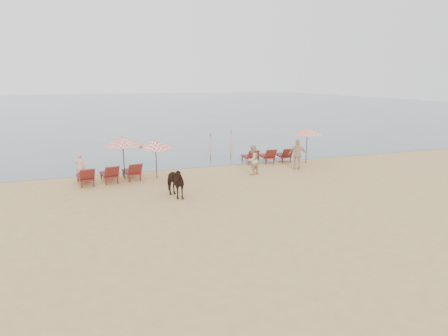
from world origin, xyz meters
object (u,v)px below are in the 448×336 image
object	(u,v)px
umbrella_closed_right	(231,141)
beachgoer_left	(80,167)
lounger_cluster_right	(267,156)
umbrella_open_left_b	(155,144)
umbrella_closed_left	(210,144)
cow	(173,182)
beachgoer_right_a	(253,160)
beachgoer_right_b	(298,155)
lounger_cluster_left	(110,174)
umbrella_open_right	(307,131)
umbrella_open_left_a	(123,141)

from	to	relation	value
umbrella_closed_right	beachgoer_left	bearing A→B (deg)	-164.83
lounger_cluster_right	umbrella_open_left_b	world-z (taller)	umbrella_open_left_b
umbrella_closed_left	beachgoer_left	distance (m)	8.77
umbrella_open_left_b	beachgoer_left	bearing A→B (deg)	165.42
cow	beachgoer_right_a	distance (m)	6.10
beachgoer_right_b	lounger_cluster_right	bearing A→B (deg)	-48.44
lounger_cluster_left	lounger_cluster_right	distance (m)	10.63
umbrella_open_right	beachgoer_right_a	distance (m)	5.19
umbrella_open_left_a	umbrella_open_left_b	bearing A→B (deg)	-10.70
umbrella_open_right	lounger_cluster_right	bearing A→B (deg)	157.72
umbrella_open_left_b	umbrella_closed_right	world-z (taller)	umbrella_open_left_b
lounger_cluster_right	beachgoer_left	xyz separation A→B (m)	(-12.00, -0.85, 0.30)
lounger_cluster_left	beachgoer_right_a	size ratio (longest dim) A/B	1.98
cow	umbrella_open_left_a	bearing A→B (deg)	98.62
lounger_cluster_left	cow	world-z (taller)	cow
lounger_cluster_left	beachgoer_left	size ratio (longest dim) A/B	2.27
lounger_cluster_right	umbrella_open_left_a	bearing A→B (deg)	-167.26
umbrella_open_left_b	cow	world-z (taller)	umbrella_open_left_b
umbrella_open_left_b	umbrella_closed_right	bearing A→B (deg)	30.27
umbrella_open_left_b	umbrella_closed_left	size ratio (longest dim) A/B	1.18
lounger_cluster_left	beachgoer_left	world-z (taller)	beachgoer_left
lounger_cluster_right	beachgoer_right_a	size ratio (longest dim) A/B	1.84
lounger_cluster_left	umbrella_open_left_a	size ratio (longest dim) A/B	1.45
umbrella_open_left_a	umbrella_closed_left	xyz separation A→B (m)	(6.05, 3.09, -0.98)
lounger_cluster_right	beachgoer_right_a	xyz separation A→B (m)	(-2.30, -2.77, 0.41)
beachgoer_left	umbrella_closed_left	bearing A→B (deg)	-148.65
umbrella_closed_left	umbrella_open_left_a	bearing A→B (deg)	-152.97
umbrella_open_left_b	umbrella_closed_left	bearing A→B (deg)	36.94
beachgoer_left	beachgoer_right_a	xyz separation A→B (m)	(9.70, -1.92, 0.11)
lounger_cluster_right	umbrella_closed_right	distance (m)	2.85
umbrella_open_right	cow	world-z (taller)	umbrella_open_right
lounger_cluster_left	umbrella_open_left_b	size ratio (longest dim) A/B	1.52
cow	lounger_cluster_right	bearing A→B (deg)	19.89
umbrella_open_left_b	cow	size ratio (longest dim) A/B	1.31
umbrella_closed_left	beachgoer_left	xyz separation A→B (m)	(-8.41, -2.47, -0.44)
umbrella_open_right	beachgoer_left	xyz separation A→B (m)	(-14.41, 0.18, -1.42)
lounger_cluster_left	umbrella_closed_right	bearing A→B (deg)	14.30
umbrella_closed_right	beachgoer_right_a	xyz separation A→B (m)	(-0.29, -4.63, -0.40)
lounger_cluster_right	umbrella_open_right	xyz separation A→B (m)	(2.41, -1.03, 1.71)
umbrella_open_left_b	beachgoer_left	size ratio (longest dim) A/B	1.49
umbrella_open_right	beachgoer_left	size ratio (longest dim) A/B	1.56
umbrella_closed_left	umbrella_closed_right	size ratio (longest dim) A/B	0.95
umbrella_open_right	lounger_cluster_left	bearing A→B (deg)	-175.22
beachgoer_right_a	cow	bearing A→B (deg)	0.22
umbrella_closed_left	beachgoer_right_b	xyz separation A→B (m)	(4.50, -4.10, -0.26)
umbrella_open_left_b	umbrella_closed_right	size ratio (longest dim) A/B	1.11
lounger_cluster_left	umbrella_open_left_b	world-z (taller)	umbrella_open_left_b
lounger_cluster_left	umbrella_open_left_b	xyz separation A→B (m)	(2.59, 0.12, 1.52)
lounger_cluster_left	umbrella_open_right	xyz separation A→B (m)	(12.87, 0.88, 1.70)
umbrella_open_left_a	umbrella_open_right	world-z (taller)	umbrella_open_left_a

